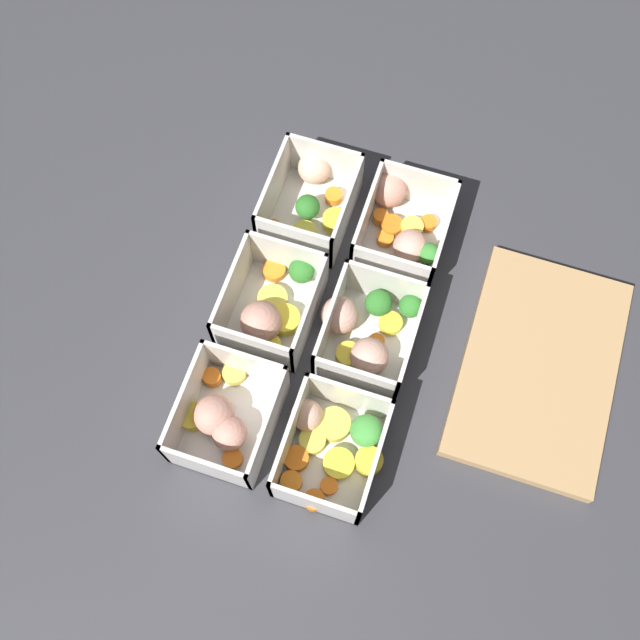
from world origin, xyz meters
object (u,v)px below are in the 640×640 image
object	(u,v)px
container_near_left	(311,199)
container_far_center	(366,331)
container_near_center	(272,308)
container_far_left	(403,227)
container_near_right	(223,418)
container_far_right	(332,445)

from	to	relation	value
container_near_left	container_far_center	bearing A→B (deg)	38.32
container_near_center	container_far_center	world-z (taller)	same
container_near_left	container_far_center	world-z (taller)	same
container_far_left	container_far_center	xyz separation A→B (m)	(0.15, -0.00, 0.00)
container_near_center	container_near_right	world-z (taller)	same
container_near_left	container_far_right	size ratio (longest dim) A/B	1.08
container_near_left	container_far_left	world-z (taller)	same
container_near_center	container_far_center	size ratio (longest dim) A/B	1.07
container_near_left	container_near_center	xyz separation A→B (m)	(0.16, 0.00, 0.00)
container_far_left	container_near_left	bearing A→B (deg)	-91.01
container_near_left	container_far_left	size ratio (longest dim) A/B	0.91
container_near_center	container_far_center	bearing A→B (deg)	93.09
container_far_center	container_far_right	xyz separation A→B (m)	(0.14, 0.00, -0.00)
container_far_right	container_near_center	bearing A→B (deg)	-138.32
container_near_left	container_near_right	xyz separation A→B (m)	(0.31, -0.00, 0.00)
container_near_left	container_near_right	bearing A→B (deg)	-0.70
container_near_center	container_near_right	xyz separation A→B (m)	(0.15, -0.01, 0.00)
container_far_left	container_far_right	distance (m)	0.30
container_near_left	container_near_right	distance (m)	0.31
container_near_right	container_near_left	bearing A→B (deg)	179.30
container_far_left	container_far_center	bearing A→B (deg)	-0.86
container_near_center	container_far_right	world-z (taller)	same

